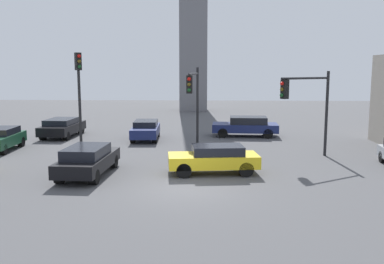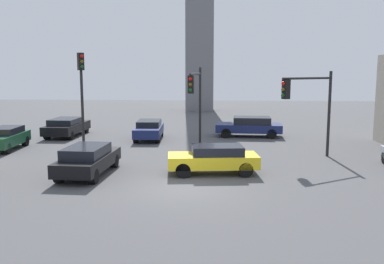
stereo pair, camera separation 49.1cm
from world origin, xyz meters
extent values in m
plane|color=#4C4C4F|center=(0.00, 0.00, 0.00)|extent=(99.41, 99.41, 0.00)
cylinder|color=black|center=(0.18, 10.29, 2.49)|extent=(0.16, 0.16, 4.98)
cylinder|color=black|center=(0.00, 8.26, 4.60)|extent=(0.48, 4.07, 0.12)
cube|color=black|center=(-0.16, 6.47, 4.05)|extent=(0.35, 0.35, 1.00)
sphere|color=red|center=(-0.17, 6.28, 4.35)|extent=(0.20, 0.20, 0.20)
sphere|color=#594714|center=(-0.17, 6.28, 4.05)|extent=(0.20, 0.20, 0.20)
sphere|color=#14471E|center=(-0.17, 6.28, 3.75)|extent=(0.20, 0.20, 0.20)
cylinder|color=black|center=(-6.59, 7.43, 2.90)|extent=(0.16, 0.16, 5.81)
cube|color=black|center=(-6.59, 7.43, 5.31)|extent=(0.45, 0.45, 1.00)
sphere|color=red|center=(-6.47, 7.27, 5.61)|extent=(0.20, 0.20, 0.20)
sphere|color=#594714|center=(-6.47, 7.27, 5.31)|extent=(0.20, 0.20, 0.20)
sphere|color=#14471E|center=(-6.47, 7.27, 5.01)|extent=(0.20, 0.20, 0.20)
cylinder|color=black|center=(7.53, 7.12, 2.39)|extent=(0.16, 0.16, 4.77)
cylinder|color=black|center=(6.08, 6.16, 4.39)|extent=(2.97, 2.02, 0.12)
cube|color=black|center=(4.84, 5.34, 3.84)|extent=(0.44, 0.44, 1.00)
sphere|color=red|center=(4.67, 5.23, 4.14)|extent=(0.20, 0.20, 0.20)
sphere|color=#594714|center=(4.67, 5.23, 3.84)|extent=(0.20, 0.20, 0.20)
sphere|color=#14471E|center=(4.67, 5.23, 3.54)|extent=(0.20, 0.20, 0.20)
cube|color=yellow|center=(1.13, 2.63, 0.63)|extent=(4.36, 2.19, 0.57)
cube|color=black|center=(1.33, 2.65, 1.11)|extent=(2.50, 1.77, 0.46)
cylinder|color=black|center=(-0.21, 1.76, 0.34)|extent=(0.72, 0.39, 0.69)
cylinder|color=black|center=(-0.37, 3.16, 0.34)|extent=(0.72, 0.39, 0.69)
cylinder|color=black|center=(2.62, 2.09, 0.34)|extent=(0.72, 0.39, 0.69)
cylinder|color=black|center=(2.46, 3.49, 0.34)|extent=(0.72, 0.39, 0.69)
cylinder|color=black|center=(10.09, 5.34, 0.30)|extent=(0.36, 0.63, 0.60)
cube|color=#19472D|center=(-11.58, 7.85, 0.64)|extent=(1.83, 3.98, 0.65)
cube|color=black|center=(-11.59, 8.05, 1.14)|extent=(1.54, 2.26, 0.44)
cylinder|color=black|center=(-10.84, 6.56, 0.31)|extent=(0.33, 0.64, 0.63)
cylinder|color=black|center=(-10.98, 9.21, 0.31)|extent=(0.33, 0.64, 0.63)
cylinder|color=black|center=(-12.31, 9.14, 0.31)|extent=(0.33, 0.64, 0.63)
cube|color=navy|center=(-3.47, 12.18, 0.63)|extent=(1.97, 4.27, 0.62)
cube|color=black|center=(-3.48, 12.39, 1.11)|extent=(1.66, 2.42, 0.43)
cylinder|color=black|center=(-2.68, 10.80, 0.32)|extent=(0.35, 0.65, 0.63)
cylinder|color=black|center=(-4.11, 10.72, 0.32)|extent=(0.35, 0.65, 0.63)
cylinder|color=black|center=(-2.83, 13.64, 0.32)|extent=(0.35, 0.65, 0.63)
cylinder|color=black|center=(-4.27, 13.56, 0.32)|extent=(0.35, 0.65, 0.63)
cube|color=black|center=(-9.72, 13.33, 0.62)|extent=(2.13, 4.75, 0.63)
cube|color=black|center=(-9.73, 13.09, 1.11)|extent=(1.84, 2.68, 0.44)
cylinder|color=black|center=(-10.50, 14.95, 0.30)|extent=(0.38, 0.61, 0.61)
cylinder|color=black|center=(-8.86, 14.90, 0.30)|extent=(0.38, 0.61, 0.61)
cylinder|color=black|center=(-10.59, 11.75, 0.30)|extent=(0.38, 0.61, 0.61)
cylinder|color=black|center=(-8.94, 11.71, 0.30)|extent=(0.38, 0.61, 0.61)
cube|color=navy|center=(3.56, 14.00, 0.64)|extent=(4.81, 2.26, 0.58)
cube|color=black|center=(3.79, 13.99, 1.17)|extent=(2.73, 1.91, 0.55)
cylinder|color=black|center=(1.92, 13.25, 0.35)|extent=(0.71, 0.40, 0.70)
cylinder|color=black|center=(2.00, 14.91, 0.35)|extent=(0.71, 0.40, 0.70)
cylinder|color=black|center=(5.12, 13.09, 0.35)|extent=(0.71, 0.40, 0.70)
cylinder|color=black|center=(5.20, 14.75, 0.35)|extent=(0.71, 0.40, 0.70)
cube|color=black|center=(-4.66, 2.08, 0.63)|extent=(2.04, 4.65, 0.59)
cube|color=black|center=(-4.67, 1.85, 1.14)|extent=(1.73, 2.63, 0.51)
cylinder|color=black|center=(-5.34, 3.67, 0.33)|extent=(0.36, 0.67, 0.66)
cylinder|color=black|center=(-3.83, 3.60, 0.33)|extent=(0.36, 0.67, 0.66)
cylinder|color=black|center=(-5.48, 0.56, 0.33)|extent=(0.36, 0.67, 0.66)
cylinder|color=black|center=(-3.97, 0.49, 0.33)|extent=(0.36, 0.67, 0.66)
camera|label=1|loc=(0.90, -17.03, 4.89)|focal=39.96mm
camera|label=2|loc=(1.39, -17.00, 4.89)|focal=39.96mm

